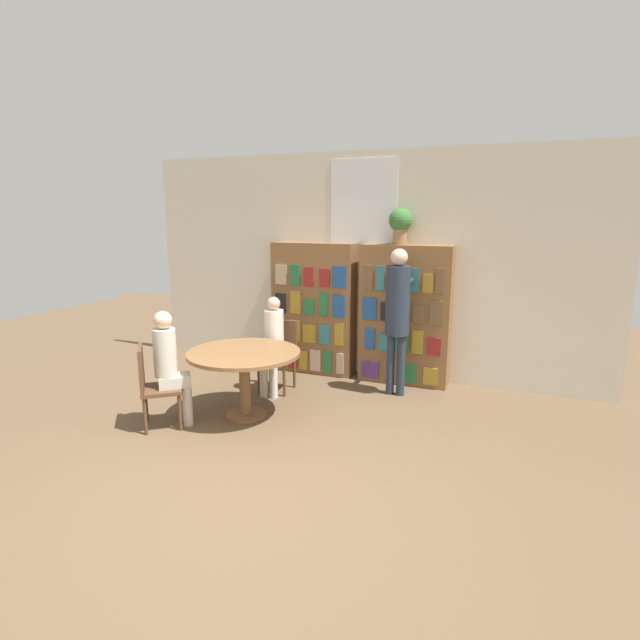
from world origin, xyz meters
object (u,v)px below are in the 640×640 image
at_px(librarian_standing, 398,307).
at_px(seated_reader_right, 170,363).
at_px(flower_vase, 400,223).
at_px(bookshelf_left, 314,309).
at_px(chair_near_camera, 153,383).
at_px(chair_left_side, 279,352).
at_px(reading_table, 244,362).
at_px(seated_reader_left, 273,341).
at_px(bookshelf_right, 405,315).

bearing_deg(librarian_standing, seated_reader_right, -138.02).
bearing_deg(flower_vase, librarian_standing, -77.16).
relative_size(bookshelf_left, chair_near_camera, 2.06).
xyz_separation_m(chair_left_side, librarian_standing, (1.43, 0.34, 0.61)).
xyz_separation_m(reading_table, chair_left_side, (-0.05, 0.95, -0.14)).
height_order(reading_table, seated_reader_right, seated_reader_right).
relative_size(reading_table, seated_reader_left, 1.01).
distance_m(bookshelf_right, reading_table, 2.26).
distance_m(flower_vase, reading_table, 2.63).
distance_m(flower_vase, seated_reader_left, 2.18).
relative_size(seated_reader_right, librarian_standing, 0.69).
bearing_deg(chair_near_camera, bookshelf_left, 121.96).
relative_size(seated_reader_left, librarian_standing, 0.67).
bearing_deg(reading_table, bookshelf_right, 52.74).
relative_size(reading_table, seated_reader_right, 0.99).
bearing_deg(seated_reader_left, reading_table, 90.00).
height_order(bookshelf_right, chair_left_side, bookshelf_right).
xyz_separation_m(chair_near_camera, seated_reader_right, (0.14, 0.12, 0.20)).
relative_size(reading_table, chair_near_camera, 1.39).
distance_m(bookshelf_left, reading_table, 1.81).
distance_m(seated_reader_left, librarian_standing, 1.57).
relative_size(bookshelf_right, librarian_standing, 1.01).
height_order(flower_vase, chair_left_side, flower_vase).
distance_m(chair_left_side, librarian_standing, 1.59).
xyz_separation_m(chair_near_camera, seated_reader_left, (0.69, 1.36, 0.18)).
height_order(bookshelf_left, bookshelf_right, same).
distance_m(reading_table, seated_reader_left, 0.76).
xyz_separation_m(bookshelf_right, seated_reader_right, (-1.95, -2.27, -0.22)).
distance_m(bookshelf_right, chair_near_camera, 3.20).
xyz_separation_m(bookshelf_right, chair_near_camera, (-2.10, -2.39, -0.42)).
bearing_deg(chair_left_side, seated_reader_left, 90.00).
distance_m(reading_table, chair_near_camera, 0.96).
xyz_separation_m(reading_table, seated_reader_left, (-0.04, 0.76, 0.05)).
distance_m(bookshelf_right, seated_reader_right, 3.00).
bearing_deg(chair_near_camera, reading_table, 90.00).
height_order(chair_near_camera, librarian_standing, librarian_standing).
bearing_deg(chair_near_camera, seated_reader_left, 113.84).
relative_size(bookshelf_left, bookshelf_right, 1.00).
bearing_deg(librarian_standing, reading_table, -136.89).
height_order(chair_left_side, librarian_standing, librarian_standing).
xyz_separation_m(reading_table, librarian_standing, (1.37, 1.29, 0.48)).
height_order(chair_near_camera, seated_reader_left, seated_reader_left).
relative_size(chair_left_side, seated_reader_left, 0.72).
distance_m(bookshelf_left, chair_left_side, 0.95).
bearing_deg(seated_reader_left, flower_vase, -144.81).
bearing_deg(bookshelf_left, reading_table, -92.56).
relative_size(seated_reader_left, seated_reader_right, 0.98).
relative_size(bookshelf_right, chair_near_camera, 2.06).
relative_size(chair_near_camera, chair_left_side, 1.00).
distance_m(flower_vase, seated_reader_right, 3.25).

